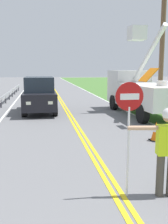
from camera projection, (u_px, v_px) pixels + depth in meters
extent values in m
cube|color=yellow|center=(60.00, 102.00, 20.44)|extent=(0.11, 110.00, 0.01)
cube|color=yellow|center=(63.00, 102.00, 20.47)|extent=(0.11, 110.00, 0.01)
cube|color=silver|center=(106.00, 101.00, 21.02)|extent=(0.12, 110.00, 0.01)
cube|color=silver|center=(14.00, 103.00, 19.89)|extent=(0.12, 110.00, 0.01)
cylinder|color=#474238|center=(160.00, 175.00, 5.32)|extent=(0.16, 0.16, 0.88)
cube|color=#C6EA19|center=(167.00, 140.00, 5.20)|extent=(0.43, 0.30, 0.60)
cylinder|color=tan|center=(143.00, 128.00, 5.16)|extent=(0.61, 0.18, 0.09)
cylinder|color=silver|center=(128.00, 153.00, 5.24)|extent=(0.04, 0.04, 1.85)
cylinder|color=#B71414|center=(129.00, 97.00, 5.05)|extent=(0.56, 0.03, 0.56)
cube|color=white|center=(130.00, 97.00, 5.03)|extent=(0.38, 0.01, 0.12)
cube|color=silver|center=(153.00, 95.00, 13.56)|extent=(2.52, 4.71, 1.10)
cube|color=silver|center=(129.00, 86.00, 16.85)|extent=(2.30, 2.21, 2.00)
cube|color=#1E2833|center=(123.00, 81.00, 17.79)|extent=(1.98, 0.16, 0.90)
cylinder|color=silver|center=(163.00, 83.00, 12.56)|extent=(0.56, 0.56, 0.24)
cylinder|color=silver|center=(149.00, 55.00, 13.92)|extent=(0.41, 3.45, 2.79)
cube|color=white|center=(137.00, 33.00, 15.29)|extent=(0.94, 0.94, 0.80)
cube|color=orange|center=(148.00, 75.00, 11.40)|extent=(0.63, 0.83, 0.59)
cylinder|color=black|center=(114.00, 102.00, 16.61)|extent=(0.37, 0.93, 0.92)
cylinder|color=black|center=(144.00, 102.00, 17.03)|extent=(0.37, 0.93, 0.92)
cylinder|color=black|center=(143.00, 114.00, 12.47)|extent=(0.37, 0.93, 0.92)
cube|color=black|center=(40.00, 99.00, 15.55)|extent=(1.85, 4.60, 0.92)
cube|color=#1E2833|center=(39.00, 84.00, 15.40)|extent=(1.62, 2.85, 0.84)
cube|color=#EAEACC|center=(50.00, 103.00, 13.40)|extent=(0.24, 0.06, 0.16)
cube|color=#EAEACC|center=(28.00, 103.00, 13.23)|extent=(0.24, 0.06, 0.16)
cylinder|color=black|center=(55.00, 110.00, 14.36)|extent=(0.28, 0.68, 0.68)
cylinder|color=black|center=(24.00, 111.00, 14.10)|extent=(0.28, 0.68, 0.68)
cylinder|color=black|center=(53.00, 103.00, 17.14)|extent=(0.28, 0.68, 0.68)
cylinder|color=black|center=(27.00, 104.00, 16.88)|extent=(0.28, 0.68, 0.68)
cylinder|color=brown|center=(162.00, 39.00, 15.07)|extent=(0.28, 0.28, 8.46)
cone|color=orange|center=(156.00, 131.00, 9.45)|extent=(0.36, 0.36, 0.70)
cylinder|color=white|center=(156.00, 130.00, 9.44)|extent=(0.25, 0.25, 0.08)
cube|color=black|center=(156.00, 140.00, 9.50)|extent=(0.40, 0.40, 0.03)
cube|color=#4C4C51|center=(1.00, 104.00, 17.35)|extent=(0.10, 0.10, 0.55)
cube|color=#4C4C51|center=(5.00, 100.00, 19.57)|extent=(0.10, 0.10, 0.55)
cube|color=#4C4C51|center=(9.00, 97.00, 21.80)|extent=(0.10, 0.10, 0.55)
cube|color=#4C4C51|center=(12.00, 94.00, 24.02)|extent=(0.10, 0.10, 0.55)
cube|color=#4C4C51|center=(15.00, 92.00, 26.25)|extent=(0.10, 0.10, 0.55)
cube|color=#4C4C51|center=(17.00, 90.00, 28.47)|extent=(0.10, 0.10, 0.55)
cube|color=#4C4C51|center=(18.00, 88.00, 30.70)|extent=(0.10, 0.10, 0.55)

